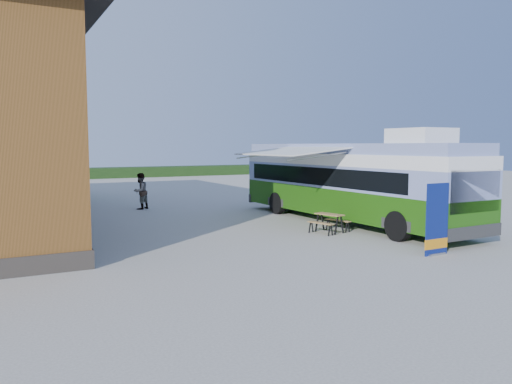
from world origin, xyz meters
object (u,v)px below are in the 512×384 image
slurry_tanker (48,174)px  bus (348,179)px  banner (437,226)px  person_b (140,191)px  picnic_table (329,219)px  person_a (80,205)px

slurry_tanker → bus: bearing=-57.1°
banner → person_b: (-4.90, 14.64, 0.05)m
picnic_table → person_a: size_ratio=0.85×
bus → banner: (-1.63, -6.23, -0.95)m
person_a → slurry_tanker: bearing=58.9°
banner → picnic_table: size_ratio=1.44×
bus → slurry_tanker: bus is taller
banner → slurry_tanker: (-8.45, 23.13, 0.61)m
picnic_table → slurry_tanker: slurry_tanker is taller
banner → person_b: size_ratio=1.16×
banner → person_a: size_ratio=1.23×
banner → picnic_table: 4.63m
person_a → slurry_tanker: size_ratio=0.25×
banner → picnic_table: (-0.50, 4.59, -0.35)m
person_a → person_b: 5.48m
person_b → picnic_table: bearing=77.4°
picnic_table → banner: bearing=-98.9°
person_a → slurry_tanker: 12.68m
bus → person_a: (-10.09, 4.23, -0.96)m
bus → picnic_table: (-2.13, -1.64, -1.30)m
person_b → person_a: bearing=13.3°
bus → person_a: 10.98m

